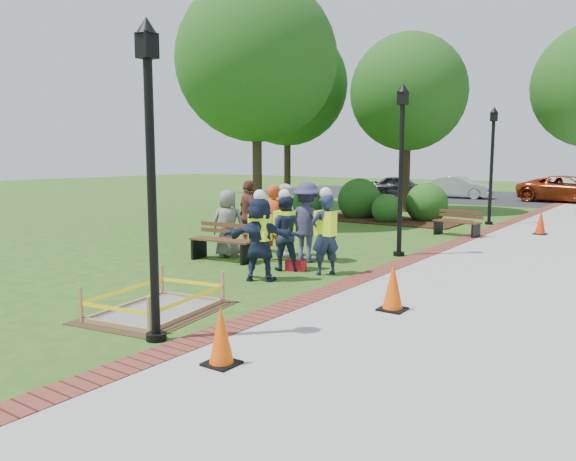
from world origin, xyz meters
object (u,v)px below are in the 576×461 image
Objects in this scene: hivis_worker_c at (284,230)px; hivis_worker_a at (260,236)px; lamp_near at (151,158)px; hivis_worker_b at (325,231)px; wet_concrete_pad at (156,298)px; cone_front at (221,337)px; bench_near at (223,249)px.

hivis_worker_a is at bearing -79.22° from hivis_worker_c.
hivis_worker_b is (-0.35, 5.00, -1.56)m from lamp_near.
hivis_worker_c is at bearing 94.28° from wet_concrete_pad.
hivis_worker_c is at bearing 100.78° from hivis_worker_a.
lamp_near is (-1.38, 0.21, 2.12)m from cone_front.
wet_concrete_pad is at bearing 138.01° from lamp_near.
hivis_worker_c is (-1.34, 4.90, -1.59)m from lamp_near.
bench_near is at bearing 118.14° from wet_concrete_pad.
cone_front is at bearing -57.76° from hivis_worker_a.
wet_concrete_pad is 4.54m from bench_near.
hivis_worker_c is at bearing -1.42° from bench_near.
cone_front reaches higher than wet_concrete_pad.
hivis_worker_b is (0.77, 1.25, 0.01)m from hivis_worker_a.
bench_near is 2.90m from hivis_worker_b.
bench_near is at bearing 178.58° from hivis_worker_c.
wet_concrete_pad is 1.37× the size of hivis_worker_b.
cone_front is 0.40× the size of hivis_worker_a.
bench_near is 1.94m from hivis_worker_c.
hivis_worker_b reaches higher than cone_front.
cone_front is 0.40× the size of hivis_worker_b.
hivis_worker_a is (-0.08, 2.82, 0.68)m from wet_concrete_pad.
hivis_worker_b reaches higher than hivis_worker_a.
lamp_near is at bearing -85.98° from hivis_worker_b.
hivis_worker_a is (-1.12, 3.75, -1.56)m from lamp_near.
bench_near is at bearing 122.80° from lamp_near.
hivis_worker_b is 1.04× the size of hivis_worker_c.
wet_concrete_pad is at bearing -99.66° from hivis_worker_b.
wet_concrete_pad is 4.18m from hivis_worker_b.
wet_concrete_pad is at bearing -85.72° from hivis_worker_c.
lamp_near is 5.32m from hivis_worker_c.
hivis_worker_b is at bearing 6.06° from hivis_worker_c.
hivis_worker_a is 0.99× the size of hivis_worker_b.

